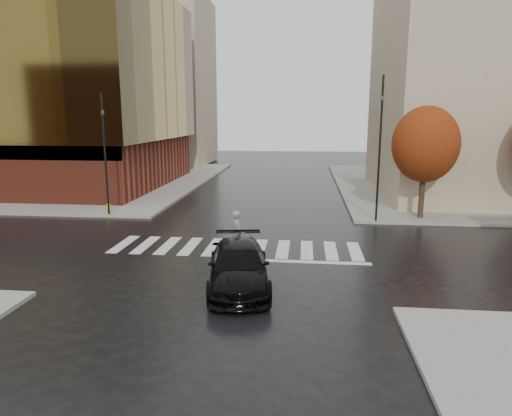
{
  "coord_description": "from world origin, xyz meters",
  "views": [
    {
      "loc": [
        3.13,
        -19.9,
        6.1
      ],
      "look_at": [
        0.97,
        0.12,
        2.0
      ],
      "focal_mm": 32.0,
      "sensor_mm": 36.0,
      "label": 1
    }
  ],
  "objects_px": {
    "cyclist": "(239,242)",
    "fire_hydrant": "(108,208)",
    "sedan": "(239,266)",
    "traffic_light_ne": "(380,138)",
    "traffic_light_nw": "(105,147)"
  },
  "relations": [
    {
      "from": "cyclist",
      "to": "fire_hydrant",
      "type": "bearing_deg",
      "value": 32.31
    },
    {
      "from": "cyclist",
      "to": "fire_hydrant",
      "type": "distance_m",
      "value": 11.89
    },
    {
      "from": "sedan",
      "to": "traffic_light_ne",
      "type": "distance_m",
      "value": 13.15
    },
    {
      "from": "cyclist",
      "to": "traffic_light_ne",
      "type": "height_order",
      "value": "traffic_light_ne"
    },
    {
      "from": "sedan",
      "to": "traffic_light_ne",
      "type": "xyz_separation_m",
      "value": [
        6.43,
        10.71,
        4.12
      ]
    },
    {
      "from": "cyclist",
      "to": "fire_hydrant",
      "type": "relative_size",
      "value": 3.18
    },
    {
      "from": "traffic_light_nw",
      "to": "cyclist",
      "type": "bearing_deg",
      "value": 48.5
    },
    {
      "from": "sedan",
      "to": "cyclist",
      "type": "xyz_separation_m",
      "value": [
        -0.48,
        3.41,
        -0.05
      ]
    },
    {
      "from": "cyclist",
      "to": "traffic_light_ne",
      "type": "distance_m",
      "value": 10.88
    },
    {
      "from": "sedan",
      "to": "cyclist",
      "type": "distance_m",
      "value": 3.44
    },
    {
      "from": "traffic_light_ne",
      "to": "cyclist",
      "type": "bearing_deg",
      "value": 56.23
    },
    {
      "from": "sedan",
      "to": "fire_hydrant",
      "type": "relative_size",
      "value": 7.99
    },
    {
      "from": "sedan",
      "to": "traffic_light_nw",
      "type": "relative_size",
      "value": 0.73
    },
    {
      "from": "fire_hydrant",
      "to": "cyclist",
      "type": "bearing_deg",
      "value": -39.11
    },
    {
      "from": "cyclist",
      "to": "fire_hydrant",
      "type": "xyz_separation_m",
      "value": [
        -9.23,
        7.5,
        -0.2
      ]
    }
  ]
}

